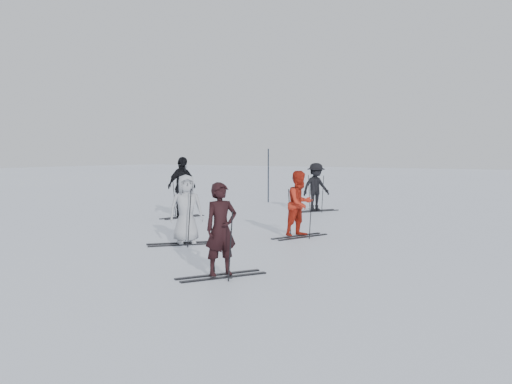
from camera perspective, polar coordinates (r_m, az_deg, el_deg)
ground at (r=14.12m, az=-2.24°, el=-4.29°), size 120.00×120.00×0.00m
skier_near_dark at (r=9.32m, az=-3.52°, el=-3.88°), size 0.58×0.66×1.52m
skier_red at (r=13.67m, az=4.42°, el=-1.27°), size 0.79×0.90×1.57m
skier_grey at (r=12.66m, az=-6.99°, el=-1.82°), size 0.84×0.88×1.51m
skier_uphill_left at (r=17.88m, az=-7.41°, el=0.43°), size 0.59×1.14×1.87m
skier_uphill_far at (r=19.71m, az=6.01°, el=0.44°), size 1.02×1.22×1.64m
skis_near_dark at (r=9.35m, az=-3.51°, el=-5.02°), size 1.77×1.47×1.14m
skis_red at (r=13.69m, az=4.42°, el=-2.07°), size 1.80×1.29×1.18m
skis_grey at (r=12.68m, az=-6.99°, el=-2.30°), size 1.97×1.87×1.30m
skis_uphill_left at (r=17.90m, az=-7.40°, el=-0.65°), size 1.73×1.06×1.19m
skis_uphill_far at (r=19.72m, az=6.01°, el=-0.07°), size 2.00×1.63×1.29m
piste_marker at (r=23.18m, az=1.24°, el=1.66°), size 0.05×0.05×2.18m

